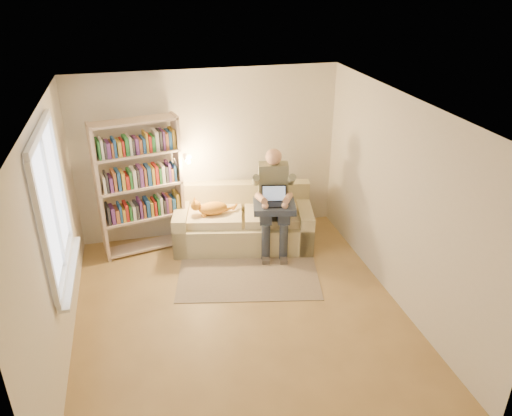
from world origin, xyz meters
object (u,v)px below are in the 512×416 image
object	(u,v)px
cat	(210,208)
laptop	(277,199)
person	(274,196)
bookshelf	(140,181)
sofa	(243,224)

from	to	relation	value
cat	laptop	bearing A→B (deg)	-9.79
person	laptop	xyz separation A→B (m)	(0.00, -0.15, 0.01)
laptop	bookshelf	bearing A→B (deg)	175.70
sofa	bookshelf	size ratio (longest dim) A/B	1.09
cat	laptop	size ratio (longest dim) A/B	1.61
cat	bookshelf	bearing A→B (deg)	-178.70
sofa	person	size ratio (longest dim) A/B	1.44
bookshelf	person	bearing A→B (deg)	-23.95
sofa	person	world-z (taller)	person
person	laptop	distance (m)	0.15
person	bookshelf	size ratio (longest dim) A/B	0.76
bookshelf	cat	bearing A→B (deg)	-22.57
person	bookshelf	distance (m)	1.95
laptop	bookshelf	world-z (taller)	bookshelf
person	cat	bearing A→B (deg)	178.51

